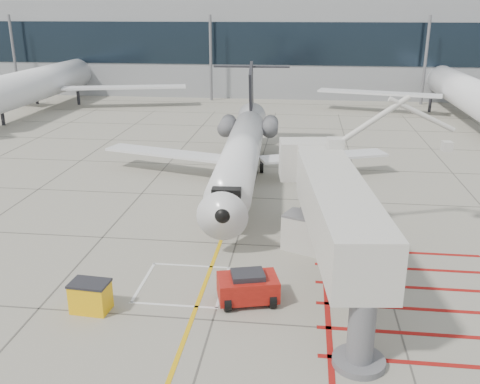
# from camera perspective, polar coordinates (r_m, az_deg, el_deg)

# --- Properties ---
(ground_plane) EXTENTS (260.00, 260.00, 0.00)m
(ground_plane) POSITION_cam_1_polar(r_m,az_deg,el_deg) (27.41, -1.51, -9.04)
(ground_plane) COLOR gray
(ground_plane) RESTS_ON ground
(regional_jet) EXTENTS (25.04, 31.02, 7.89)m
(regional_jet) POSITION_cam_1_polar(r_m,az_deg,el_deg) (38.31, -0.12, 5.53)
(regional_jet) COLOR silver
(regional_jet) RESTS_ON ground_plane
(jet_bridge) EXTENTS (10.23, 18.33, 7.00)m
(jet_bridge) POSITION_cam_1_polar(r_m,az_deg,el_deg) (25.38, 10.36, -3.02)
(jet_bridge) COLOR silver
(jet_bridge) RESTS_ON ground_plane
(pushback_tug) EXTENTS (3.07, 2.35, 1.59)m
(pushback_tug) POSITION_cam_1_polar(r_m,az_deg,el_deg) (24.92, 0.84, -10.02)
(pushback_tug) COLOR #A4170F
(pushback_tug) RESTS_ON ground_plane
(spill_bin) EXTENTS (1.73, 1.23, 1.43)m
(spill_bin) POSITION_cam_1_polar(r_m,az_deg,el_deg) (25.19, -15.66, -10.66)
(spill_bin) COLOR #EFAF0D
(spill_bin) RESTS_ON ground_plane
(baggage_cart) EXTENTS (1.82, 1.33, 1.04)m
(baggage_cart) POSITION_cam_1_polar(r_m,az_deg,el_deg) (32.42, 9.18, -3.66)
(baggage_cart) COLOR #56575B
(baggage_cart) RESTS_ON ground_plane
(ground_power_unit) EXTENTS (3.03, 2.46, 2.09)m
(ground_power_unit) POSITION_cam_1_polar(r_m,az_deg,el_deg) (30.08, 7.28, -4.33)
(ground_power_unit) COLOR #BCB9B3
(ground_power_unit) RESTS_ON ground_plane
(cone_nose) EXTENTS (0.33, 0.33, 0.46)m
(cone_nose) POSITION_cam_1_polar(r_m,az_deg,el_deg) (32.34, -2.94, -4.05)
(cone_nose) COLOR orange
(cone_nose) RESTS_ON ground_plane
(cone_side) EXTENTS (0.39, 0.39, 0.55)m
(cone_side) POSITION_cam_1_polar(r_m,az_deg,el_deg) (31.11, 7.02, -5.05)
(cone_side) COLOR orange
(cone_side) RESTS_ON ground_plane
(terminal_building) EXTENTS (180.00, 28.00, 14.00)m
(terminal_building) POSITION_cam_1_polar(r_m,az_deg,el_deg) (94.32, 11.11, 15.12)
(terminal_building) COLOR gray
(terminal_building) RESTS_ON ground_plane
(terminal_glass_band) EXTENTS (180.00, 0.10, 6.00)m
(terminal_glass_band) POSITION_cam_1_polar(r_m,az_deg,el_deg) (80.27, 11.82, 15.16)
(terminal_glass_band) COLOR black
(terminal_glass_band) RESTS_ON ground_plane
(bg_aircraft_b) EXTENTS (37.08, 41.20, 12.36)m
(bg_aircraft_b) POSITION_cam_1_polar(r_m,az_deg,el_deg) (78.30, -19.96, 13.02)
(bg_aircraft_b) COLOR silver
(bg_aircraft_b) RESTS_ON ground_plane
(bg_aircraft_c) EXTENTS (34.94, 38.82, 11.65)m
(bg_aircraft_c) POSITION_cam_1_polar(r_m,az_deg,el_deg) (72.85, 22.63, 12.05)
(bg_aircraft_c) COLOR silver
(bg_aircraft_c) RESTS_ON ground_plane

